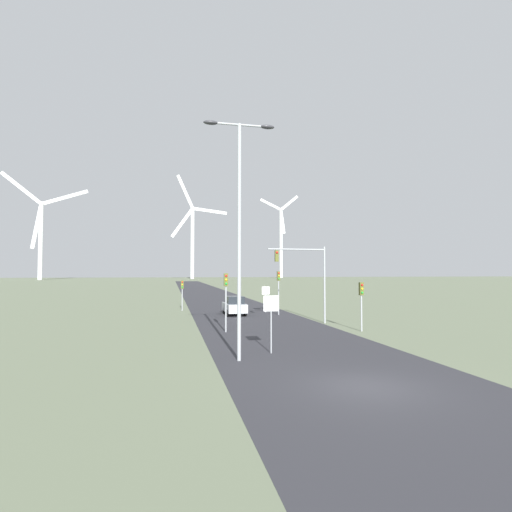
{
  "coord_description": "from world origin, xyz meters",
  "views": [
    {
      "loc": [
        -7.01,
        -13.55,
        4.18
      ],
      "look_at": [
        0.0,
        19.25,
        5.52
      ],
      "focal_mm": 28.0,
      "sensor_mm": 36.0,
      "label": 1
    }
  ],
  "objects_px": {
    "stop_sign_near": "(271,313)",
    "car_approaching": "(234,306)",
    "streetlamp": "(239,212)",
    "traffic_light_mast_overhead": "(305,268)",
    "stop_sign_far": "(266,294)",
    "wind_turbine_far_left": "(41,231)",
    "wind_turbine_left": "(192,234)",
    "traffic_light_post_mid_right": "(279,283)",
    "traffic_light_post_near_left": "(226,289)",
    "traffic_light_post_near_right": "(361,295)",
    "traffic_light_post_mid_left": "(182,288)",
    "wind_turbine_center": "(281,237)"
  },
  "relations": [
    {
      "from": "stop_sign_far",
      "to": "traffic_light_post_mid_right",
      "type": "height_order",
      "value": "traffic_light_post_mid_right"
    },
    {
      "from": "traffic_light_mast_overhead",
      "to": "wind_turbine_center",
      "type": "distance_m",
      "value": 254.21
    },
    {
      "from": "stop_sign_far",
      "to": "wind_turbine_left",
      "type": "distance_m",
      "value": 204.69
    },
    {
      "from": "streetlamp",
      "to": "traffic_light_post_mid_right",
      "type": "height_order",
      "value": "streetlamp"
    },
    {
      "from": "traffic_light_post_near_left",
      "to": "traffic_light_post_mid_left",
      "type": "height_order",
      "value": "traffic_light_post_near_left"
    },
    {
      "from": "stop_sign_far",
      "to": "wind_turbine_far_left",
      "type": "relative_size",
      "value": 0.05
    },
    {
      "from": "wind_turbine_left",
      "to": "wind_turbine_center",
      "type": "relative_size",
      "value": 1.04
    },
    {
      "from": "stop_sign_near",
      "to": "traffic_light_mast_overhead",
      "type": "distance_m",
      "value": 12.35
    },
    {
      "from": "stop_sign_near",
      "to": "traffic_light_post_mid_right",
      "type": "distance_m",
      "value": 18.36
    },
    {
      "from": "streetlamp",
      "to": "traffic_light_post_mid_right",
      "type": "bearing_deg",
      "value": 69.39
    },
    {
      "from": "wind_turbine_far_left",
      "to": "stop_sign_far",
      "type": "bearing_deg",
      "value": -67.82
    },
    {
      "from": "traffic_light_mast_overhead",
      "to": "stop_sign_near",
      "type": "bearing_deg",
      "value": -117.51
    },
    {
      "from": "traffic_light_mast_overhead",
      "to": "car_approaching",
      "type": "distance_m",
      "value": 9.59
    },
    {
      "from": "stop_sign_far",
      "to": "traffic_light_mast_overhead",
      "type": "bearing_deg",
      "value": -83.45
    },
    {
      "from": "traffic_light_post_mid_left",
      "to": "wind_turbine_far_left",
      "type": "distance_m",
      "value": 198.92
    },
    {
      "from": "stop_sign_far",
      "to": "stop_sign_near",
      "type": "bearing_deg",
      "value": -102.69
    },
    {
      "from": "stop_sign_near",
      "to": "car_approaching",
      "type": "distance_m",
      "value": 18.42
    },
    {
      "from": "traffic_light_post_mid_right",
      "to": "traffic_light_mast_overhead",
      "type": "height_order",
      "value": "traffic_light_mast_overhead"
    },
    {
      "from": "traffic_light_post_near_left",
      "to": "traffic_light_post_near_right",
      "type": "relative_size",
      "value": 1.19
    },
    {
      "from": "wind_turbine_far_left",
      "to": "traffic_light_post_mid_left",
      "type": "bearing_deg",
      "value": -69.67
    },
    {
      "from": "traffic_light_post_near_right",
      "to": "wind_turbine_left",
      "type": "distance_m",
      "value": 218.58
    },
    {
      "from": "streetlamp",
      "to": "wind_turbine_far_left",
      "type": "relative_size",
      "value": 0.2
    },
    {
      "from": "stop_sign_far",
      "to": "traffic_light_mast_overhead",
      "type": "height_order",
      "value": "traffic_light_mast_overhead"
    },
    {
      "from": "stop_sign_far",
      "to": "car_approaching",
      "type": "xyz_separation_m",
      "value": [
        -3.54,
        -1.73,
        -0.95
      ]
    },
    {
      "from": "stop_sign_near",
      "to": "traffic_light_post_near_left",
      "type": "xyz_separation_m",
      "value": [
        -1.31,
        7.6,
        0.92
      ]
    },
    {
      "from": "traffic_light_post_mid_right",
      "to": "traffic_light_mast_overhead",
      "type": "bearing_deg",
      "value": -86.8
    },
    {
      "from": "traffic_light_post_mid_right",
      "to": "wind_turbine_far_left",
      "type": "distance_m",
      "value": 207.79
    },
    {
      "from": "stop_sign_near",
      "to": "car_approaching",
      "type": "height_order",
      "value": "stop_sign_near"
    },
    {
      "from": "streetlamp",
      "to": "traffic_light_post_mid_left",
      "type": "relative_size",
      "value": 3.49
    },
    {
      "from": "stop_sign_near",
      "to": "streetlamp",
      "type": "bearing_deg",
      "value": -144.77
    },
    {
      "from": "traffic_light_post_near_right",
      "to": "traffic_light_mast_overhead",
      "type": "height_order",
      "value": "traffic_light_mast_overhead"
    },
    {
      "from": "car_approaching",
      "to": "wind_turbine_center",
      "type": "relative_size",
      "value": 0.07
    },
    {
      "from": "streetlamp",
      "to": "wind_turbine_far_left",
      "type": "xyz_separation_m",
      "value": [
        -70.57,
        210.28,
        18.96
      ]
    },
    {
      "from": "stop_sign_far",
      "to": "wind_turbine_center",
      "type": "relative_size",
      "value": 0.04
    },
    {
      "from": "streetlamp",
      "to": "stop_sign_near",
      "type": "xyz_separation_m",
      "value": [
        1.9,
        1.34,
        -4.95
      ]
    },
    {
      "from": "traffic_light_post_near_left",
      "to": "traffic_light_post_mid_left",
      "type": "distance_m",
      "value": 16.33
    },
    {
      "from": "stop_sign_far",
      "to": "traffic_light_post_mid_left",
      "type": "xyz_separation_m",
      "value": [
        -8.38,
        3.62,
        0.53
      ]
    },
    {
      "from": "traffic_light_post_near_left",
      "to": "wind_turbine_left",
      "type": "xyz_separation_m",
      "value": [
        8.86,
        215.61,
        23.99
      ]
    },
    {
      "from": "stop_sign_near",
      "to": "wind_turbine_center",
      "type": "height_order",
      "value": "wind_turbine_center"
    },
    {
      "from": "traffic_light_post_mid_right",
      "to": "wind_turbine_left",
      "type": "xyz_separation_m",
      "value": [
        2.33,
        205.63,
        23.89
      ]
    },
    {
      "from": "stop_sign_near",
      "to": "traffic_light_mast_overhead",
      "type": "xyz_separation_m",
      "value": [
        5.6,
        10.75,
        2.4
      ]
    },
    {
      "from": "stop_sign_far",
      "to": "traffic_light_post_near_right",
      "type": "height_order",
      "value": "traffic_light_post_near_right"
    },
    {
      "from": "traffic_light_post_near_left",
      "to": "traffic_light_post_mid_right",
      "type": "distance_m",
      "value": 11.92
    },
    {
      "from": "traffic_light_post_mid_right",
      "to": "traffic_light_mast_overhead",
      "type": "distance_m",
      "value": 6.98
    },
    {
      "from": "traffic_light_post_near_left",
      "to": "wind_turbine_left",
      "type": "relative_size",
      "value": 0.07
    },
    {
      "from": "stop_sign_near",
      "to": "traffic_light_post_near_right",
      "type": "distance_m",
      "value": 10.09
    },
    {
      "from": "traffic_light_post_mid_right",
      "to": "car_approaching",
      "type": "relative_size",
      "value": 1.02
    },
    {
      "from": "streetlamp",
      "to": "traffic_light_post_near_right",
      "type": "distance_m",
      "value": 13.2
    },
    {
      "from": "traffic_light_mast_overhead",
      "to": "car_approaching",
      "type": "bearing_deg",
      "value": 121.21
    },
    {
      "from": "traffic_light_post_mid_left",
      "to": "car_approaching",
      "type": "distance_m",
      "value": 7.37
    }
  ]
}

